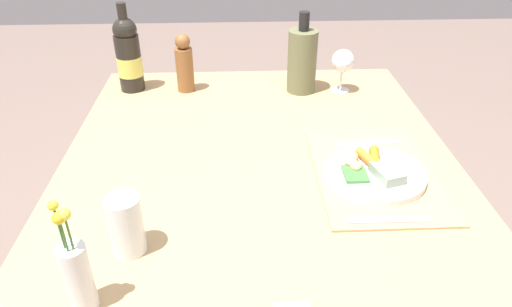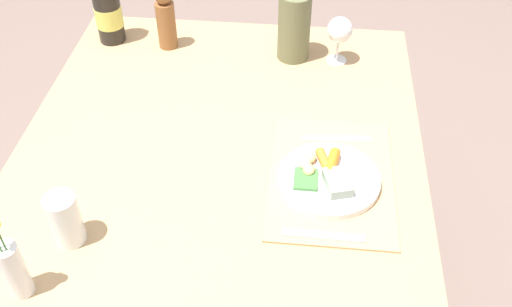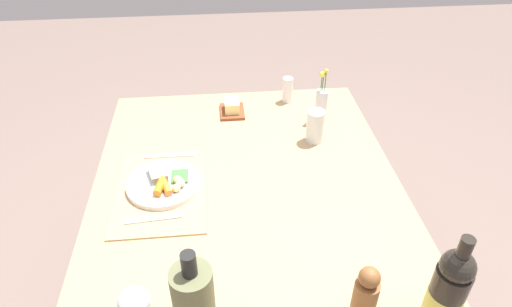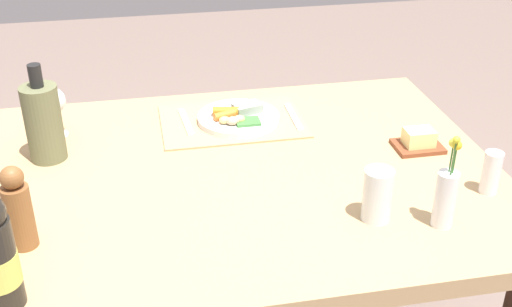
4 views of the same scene
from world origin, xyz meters
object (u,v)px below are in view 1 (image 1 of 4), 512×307
at_px(dinner_plate, 374,172).
at_px(water_tumbler, 127,228).
at_px(knife, 367,144).
at_px(flower_vase, 77,274).
at_px(pepper_mill, 184,64).
at_px(wine_glass, 343,62).
at_px(wine_bottle, 128,55).
at_px(fork, 391,220).
at_px(cooler_bottle, 302,60).
at_px(dining_table, 260,200).

relative_size(dinner_plate, water_tumbler, 1.91).
relative_size(knife, flower_vase, 0.76).
height_order(knife, pepper_mill, pepper_mill).
bearing_deg(wine_glass, wine_bottle, 86.01).
bearing_deg(wine_glass, fork, 177.68).
bearing_deg(pepper_mill, wine_glass, -93.43).
height_order(knife, cooler_bottle, cooler_bottle).
height_order(dinner_plate, pepper_mill, pepper_mill).
relative_size(dinner_plate, cooler_bottle, 0.91).
height_order(dinner_plate, wine_bottle, wine_bottle).
xyz_separation_m(cooler_bottle, wine_glass, (-0.01, -0.13, -0.00)).
height_order(fork, knife, same).
distance_m(fork, wine_glass, 0.70).
xyz_separation_m(fork, pepper_mill, (0.73, 0.50, 0.08)).
distance_m(dinner_plate, wine_bottle, 0.90).
xyz_separation_m(wine_bottle, water_tumbler, (-0.80, -0.14, -0.07)).
bearing_deg(water_tumbler, cooler_bottle, -30.06).
relative_size(knife, wine_bottle, 0.60).
distance_m(fork, knife, 0.32).
distance_m(pepper_mill, wine_bottle, 0.19).
height_order(cooler_bottle, wine_glass, cooler_bottle).
bearing_deg(wine_bottle, knife, -120.54).
relative_size(dining_table, cooler_bottle, 5.04).
relative_size(cooler_bottle, wine_glass, 1.83).
relative_size(dining_table, wine_bottle, 4.61).
bearing_deg(cooler_bottle, dining_table, 161.62).
xyz_separation_m(dining_table, water_tumbler, (-0.27, 0.28, 0.15)).
bearing_deg(dining_table, wine_bottle, 37.81).
distance_m(dinner_plate, pepper_mill, 0.76).
bearing_deg(flower_vase, pepper_mill, -6.33).
bearing_deg(knife, pepper_mill, 48.21).
bearing_deg(flower_vase, dining_table, -39.02).
height_order(pepper_mill, wine_bottle, wine_bottle).
relative_size(fork, wine_bottle, 0.62).
distance_m(cooler_bottle, water_tumbler, 0.88).
xyz_separation_m(dining_table, wine_glass, (0.48, -0.30, 0.19)).
bearing_deg(fork, dinner_plate, -1.29).
xyz_separation_m(knife, pepper_mill, (0.40, 0.53, 0.08)).
bearing_deg(dining_table, knife, -69.48).
distance_m(dinner_plate, wine_glass, 0.53).
distance_m(cooler_bottle, wine_bottle, 0.58).
distance_m(knife, flower_vase, 0.82).
bearing_deg(cooler_bottle, wine_glass, -94.96).
bearing_deg(water_tumbler, pepper_mill, -3.60).
distance_m(pepper_mill, wine_glass, 0.53).
bearing_deg(dinner_plate, fork, 177.85).
relative_size(fork, wine_glass, 1.23).
bearing_deg(knife, wine_bottle, 55.00).
xyz_separation_m(knife, water_tumbler, (-0.38, 0.58, 0.05)).
xyz_separation_m(dining_table, knife, (0.11, -0.30, 0.10)).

